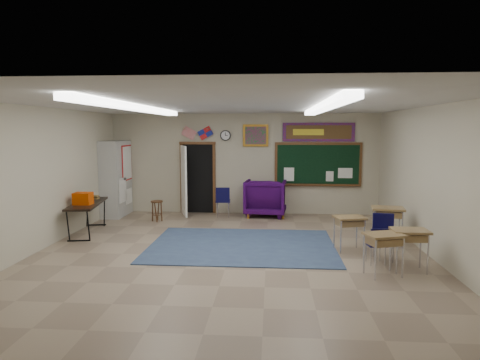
# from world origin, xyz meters

# --- Properties ---
(floor) EXTENTS (9.00, 9.00, 0.00)m
(floor) POSITION_xyz_m (0.00, 0.00, 0.00)
(floor) COLOR gray
(floor) RESTS_ON ground
(back_wall) EXTENTS (8.00, 0.04, 3.00)m
(back_wall) POSITION_xyz_m (0.00, 4.50, 1.50)
(back_wall) COLOR #B7AF94
(back_wall) RESTS_ON floor
(front_wall) EXTENTS (8.00, 0.04, 3.00)m
(front_wall) POSITION_xyz_m (0.00, -4.50, 1.50)
(front_wall) COLOR #B7AF94
(front_wall) RESTS_ON floor
(left_wall) EXTENTS (0.04, 9.00, 3.00)m
(left_wall) POSITION_xyz_m (-4.00, 0.00, 1.50)
(left_wall) COLOR #B7AF94
(left_wall) RESTS_ON floor
(right_wall) EXTENTS (0.04, 9.00, 3.00)m
(right_wall) POSITION_xyz_m (4.00, 0.00, 1.50)
(right_wall) COLOR #B7AF94
(right_wall) RESTS_ON floor
(ceiling) EXTENTS (8.00, 9.00, 0.04)m
(ceiling) POSITION_xyz_m (0.00, 0.00, 3.00)
(ceiling) COLOR silver
(ceiling) RESTS_ON back_wall
(area_rug) EXTENTS (4.00, 3.00, 0.02)m
(area_rug) POSITION_xyz_m (0.20, 0.80, 0.01)
(area_rug) COLOR #354B65
(area_rug) RESTS_ON floor
(fluorescent_strips) EXTENTS (3.86, 6.00, 0.10)m
(fluorescent_strips) POSITION_xyz_m (0.00, 0.00, 2.94)
(fluorescent_strips) COLOR white
(fluorescent_strips) RESTS_ON ceiling
(doorway) EXTENTS (1.10, 0.89, 2.16)m
(doorway) POSITION_xyz_m (-1.50, 4.35, 1.06)
(doorway) COLOR black
(doorway) RESTS_ON back_wall
(chalkboard) EXTENTS (2.55, 0.14, 1.30)m
(chalkboard) POSITION_xyz_m (2.20, 4.46, 1.46)
(chalkboard) COLOR #5A3419
(chalkboard) RESTS_ON back_wall
(bulletin_board) EXTENTS (2.10, 0.05, 0.55)m
(bulletin_board) POSITION_xyz_m (2.20, 4.47, 2.45)
(bulletin_board) COLOR #A8150E
(bulletin_board) RESTS_ON back_wall
(framed_art_print) EXTENTS (0.75, 0.05, 0.65)m
(framed_art_print) POSITION_xyz_m (0.35, 4.47, 2.35)
(framed_art_print) COLOR #A26D1F
(framed_art_print) RESTS_ON back_wall
(wall_clock) EXTENTS (0.32, 0.05, 0.32)m
(wall_clock) POSITION_xyz_m (-0.55, 4.47, 2.35)
(wall_clock) COLOR black
(wall_clock) RESTS_ON back_wall
(wall_flags) EXTENTS (1.16, 0.06, 0.70)m
(wall_flags) POSITION_xyz_m (-1.40, 4.44, 2.48)
(wall_flags) COLOR red
(wall_flags) RESTS_ON back_wall
(storage_cabinet) EXTENTS (0.59, 1.25, 2.20)m
(storage_cabinet) POSITION_xyz_m (-3.71, 3.85, 1.10)
(storage_cabinet) COLOR #A7A8A3
(storage_cabinet) RESTS_ON floor
(wingback_armchair) EXTENTS (1.27, 1.30, 1.08)m
(wingback_armchair) POSITION_xyz_m (0.67, 4.15, 0.54)
(wingback_armchair) COLOR #250537
(wingback_armchair) RESTS_ON floor
(student_chair_reading) EXTENTS (0.47, 0.47, 0.88)m
(student_chair_reading) POSITION_xyz_m (-0.57, 3.91, 0.44)
(student_chair_reading) COLOR black
(student_chair_reading) RESTS_ON floor
(student_chair_desk_a) EXTENTS (0.40, 0.40, 0.71)m
(student_chair_desk_a) POSITION_xyz_m (2.80, -0.27, 0.36)
(student_chair_desk_a) COLOR black
(student_chair_desk_a) RESTS_ON floor
(student_chair_desk_b) EXTENTS (0.51, 0.51, 0.89)m
(student_chair_desk_b) POSITION_xyz_m (3.01, -0.01, 0.44)
(student_chair_desk_b) COLOR black
(student_chair_desk_b) RESTS_ON floor
(student_desk_front_left) EXTENTS (0.69, 0.58, 0.73)m
(student_desk_front_left) POSITION_xyz_m (2.46, 0.57, 0.41)
(student_desk_front_left) COLOR olive
(student_desk_front_left) RESTS_ON floor
(student_desk_front_right) EXTENTS (0.75, 0.60, 0.82)m
(student_desk_front_right) POSITION_xyz_m (3.40, 1.20, 0.46)
(student_desk_front_right) COLOR olive
(student_desk_front_right) RESTS_ON floor
(student_desk_back_left) EXTENTS (0.73, 0.63, 0.74)m
(student_desk_back_left) POSITION_xyz_m (2.77, -0.94, 0.42)
(student_desk_back_left) COLOR olive
(student_desk_back_left) RESTS_ON floor
(student_desk_back_right) EXTENTS (0.63, 0.47, 0.76)m
(student_desk_back_right) POSITION_xyz_m (3.30, -0.65, 0.42)
(student_desk_back_right) COLOR olive
(student_desk_back_right) RESTS_ON floor
(folding_table) EXTENTS (0.90, 1.90, 1.04)m
(folding_table) POSITION_xyz_m (-3.65, 1.67, 0.41)
(folding_table) COLOR black
(folding_table) RESTS_ON floor
(wooden_stool) EXTENTS (0.33, 0.33, 0.58)m
(wooden_stool) POSITION_xyz_m (-2.32, 3.12, 0.30)
(wooden_stool) COLOR #4C2C16
(wooden_stool) RESTS_ON floor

